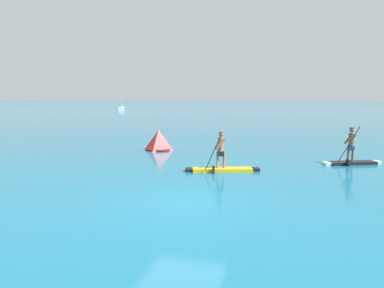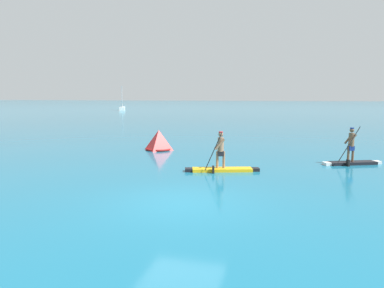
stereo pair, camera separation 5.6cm
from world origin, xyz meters
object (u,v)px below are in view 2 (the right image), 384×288
Objects in this scene: race_marker_buoy at (159,141)px; sailboat_left_horizon at (122,107)px; paddleboarder_far_right at (352,157)px; paddleboarder_mid_center at (221,164)px.

sailboat_left_horizon is at bearing 118.05° from race_marker_buoy.
race_marker_buoy is at bearing -33.75° from paddleboarder_far_right.
paddleboarder_far_right reaches higher than race_marker_buoy.
race_marker_buoy is 0.29× the size of sailboat_left_horizon.
paddleboarder_mid_center is at bearing -173.66° from sailboat_left_horizon.
sailboat_left_horizon is (-33.42, 58.89, 0.43)m from paddleboarder_mid_center.
paddleboarder_far_right is at bearing -168.16° from sailboat_left_horizon.
paddleboarder_far_right is 0.51× the size of sailboat_left_horizon.
paddleboarder_far_right is 1.75× the size of race_marker_buoy.
paddleboarder_far_right is (5.72, 3.14, 0.04)m from paddleboarder_mid_center.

